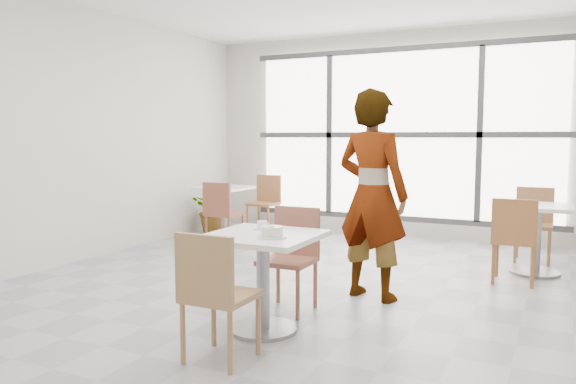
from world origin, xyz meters
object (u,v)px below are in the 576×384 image
at_px(bg_table_right, 536,229).
at_px(bg_chair_left_far, 266,199).
at_px(bg_chair_left_near, 221,209).
at_px(chair_near, 214,289).
at_px(coffee_cup, 262,226).
at_px(oatmeal_bowl, 272,232).
at_px(chair_far, 292,251).
at_px(main_table, 263,264).
at_px(bg_table_left, 224,204).
at_px(bg_chair_right_near, 514,235).
at_px(plant_left, 215,209).
at_px(person, 372,195).
at_px(bg_chair_right_far, 534,219).

relative_size(bg_table_right, bg_chair_left_far, 0.86).
distance_m(bg_table_right, bg_chair_left_near, 3.88).
height_order(chair_near, coffee_cup, chair_near).
relative_size(oatmeal_bowl, bg_chair_left_near, 0.24).
bearing_deg(chair_far, coffee_cup, -95.76).
relative_size(chair_far, bg_table_right, 1.16).
distance_m(chair_near, coffee_cup, 0.90).
height_order(main_table, bg_table_left, same).
xyz_separation_m(main_table, bg_chair_right_near, (1.61, 2.29, -0.02)).
bearing_deg(oatmeal_bowl, plant_left, 128.45).
bearing_deg(bg_table_left, bg_chair_left_far, 72.19).
bearing_deg(bg_table_right, main_table, -122.02).
bearing_deg(bg_chair_left_far, person, -47.31).
relative_size(person, plant_left, 2.67).
relative_size(main_table, chair_far, 0.92).
height_order(bg_table_right, plant_left, bg_table_right).
bearing_deg(bg_chair_left_near, coffee_cup, 128.56).
xyz_separation_m(oatmeal_bowl, plant_left, (-2.93, 3.70, -0.44)).
xyz_separation_m(bg_table_left, bg_chair_right_far, (4.15, 0.33, 0.01)).
relative_size(coffee_cup, bg_chair_left_near, 0.18).
xyz_separation_m(main_table, bg_chair_left_far, (-2.15, 4.05, -0.02)).
height_order(chair_far, oatmeal_bowl, chair_far).
bearing_deg(bg_table_left, person, -35.07).
bearing_deg(oatmeal_bowl, main_table, 140.47).
height_order(bg_chair_right_near, bg_chair_right_far, same).
xyz_separation_m(oatmeal_bowl, person, (0.33, 1.32, 0.16)).
bearing_deg(oatmeal_bowl, bg_chair_right_far, 66.55).
bearing_deg(chair_near, chair_far, -87.21).
relative_size(bg_chair_left_far, bg_chair_right_far, 1.00).
bearing_deg(bg_chair_left_far, plant_left, -144.04).
height_order(main_table, bg_table_right, same).
xyz_separation_m(chair_near, coffee_cup, (-0.11, 0.85, 0.28)).
xyz_separation_m(bg_table_right, bg_chair_left_far, (-3.94, 1.19, 0.01)).
relative_size(oatmeal_bowl, plant_left, 0.30).
relative_size(person, bg_chair_right_far, 2.18).
xyz_separation_m(bg_table_left, plant_left, (-0.38, 0.35, -0.13)).
bearing_deg(bg_chair_left_near, plant_left, -52.25).
bearing_deg(main_table, person, 68.87).
bearing_deg(bg_chair_left_far, bg_table_left, -107.81).
distance_m(coffee_cup, bg_chair_right_far, 3.87).
height_order(oatmeal_bowl, coffee_cup, oatmeal_bowl).
bearing_deg(oatmeal_bowl, chair_near, -102.41).
relative_size(main_table, bg_chair_left_far, 0.92).
relative_size(bg_table_right, plant_left, 1.06).
relative_size(person, bg_table_left, 2.53).
relative_size(bg_table_left, bg_table_right, 1.00).
xyz_separation_m(bg_table_right, bg_chair_right_near, (-0.18, -0.57, 0.01)).
xyz_separation_m(main_table, bg_chair_left_near, (-2.09, 2.66, -0.02)).
height_order(oatmeal_bowl, plant_left, oatmeal_bowl).
relative_size(chair_far, person, 0.46).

